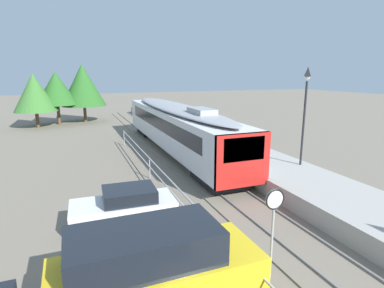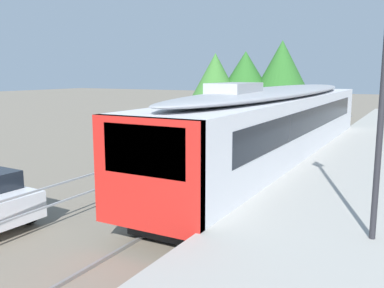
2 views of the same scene
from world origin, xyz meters
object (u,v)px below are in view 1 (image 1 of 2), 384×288
object	(u,v)px
speed_limit_sign	(274,212)
parked_van_yellow	(155,275)
commuter_train	(176,125)
parked_hatchback_white	(125,206)
platform_lamp_mid_platform	(306,98)

from	to	relation	value
speed_limit_sign	parked_van_yellow	world-z (taller)	speed_limit_sign
commuter_train	parked_van_yellow	size ratio (longest dim) A/B	4.04
commuter_train	speed_limit_sign	bearing A→B (deg)	-98.12
speed_limit_sign	parked_van_yellow	distance (m)	3.64
commuter_train	speed_limit_sign	size ratio (longest dim) A/B	7.08
parked_van_yellow	parked_hatchback_white	distance (m)	5.27
platform_lamp_mid_platform	parked_hatchback_white	distance (m)	10.94
parked_van_yellow	parked_hatchback_white	size ratio (longest dim) A/B	1.21
parked_hatchback_white	commuter_train	bearing A→B (deg)	61.45
commuter_train	parked_hatchback_white	xyz separation A→B (m)	(-5.54, -10.19, -1.36)
speed_limit_sign	parked_hatchback_white	world-z (taller)	speed_limit_sign
commuter_train	parked_hatchback_white	distance (m)	11.68
commuter_train	parked_van_yellow	xyz separation A→B (m)	(-5.68, -15.43, -0.85)
platform_lamp_mid_platform	parked_van_yellow	world-z (taller)	platform_lamp_mid_platform
commuter_train	platform_lamp_mid_platform	world-z (taller)	platform_lamp_mid_platform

